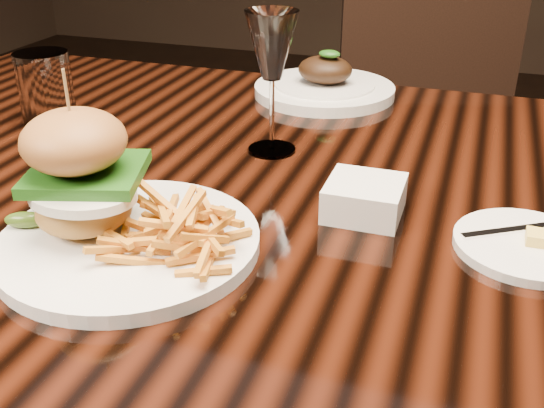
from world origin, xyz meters
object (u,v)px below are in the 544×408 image
(dining_table, at_px, (316,237))
(wine_glass, at_px, (272,50))
(far_dish, at_px, (324,86))
(chair_far, at_px, (431,120))
(burger_plate, at_px, (116,208))

(dining_table, bearing_deg, wine_glass, 136.78)
(dining_table, xyz_separation_m, wine_glass, (-0.09, 0.08, 0.22))
(dining_table, distance_m, far_dish, 0.37)
(far_dish, distance_m, chair_far, 0.60)
(burger_plate, bearing_deg, wine_glass, 72.78)
(dining_table, height_order, burger_plate, burger_plate)
(dining_table, height_order, wine_glass, wine_glass)
(dining_table, height_order, chair_far, chair_far)
(wine_glass, relative_size, chair_far, 0.20)
(dining_table, distance_m, chair_far, 0.90)
(dining_table, bearing_deg, far_dish, 103.30)
(far_dish, relative_size, chair_far, 0.25)
(dining_table, bearing_deg, burger_plate, -126.05)
(far_dish, bearing_deg, burger_plate, -97.13)
(dining_table, height_order, far_dish, far_dish)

